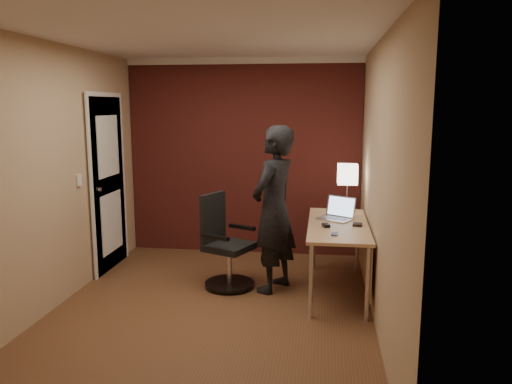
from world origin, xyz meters
TOP-DOWN VIEW (x-y plane):
  - room at (-0.27, 1.54)m, footprint 4.00×4.00m
  - desk at (1.25, 0.64)m, footprint 0.60×1.50m
  - desk_lamp at (1.29, 1.24)m, footprint 0.22×0.22m
  - laptop at (1.18, 0.85)m, footprint 0.42×0.39m
  - mouse at (1.06, 0.47)m, footprint 0.09×0.11m
  - phone at (1.14, 0.18)m, footprint 0.07×0.12m
  - wallet at (1.37, 0.57)m, footprint 0.10×0.12m
  - office_chair at (-0.00, 0.65)m, footprint 0.58×0.62m
  - person at (0.53, 0.63)m, footprint 0.63×0.74m

SIDE VIEW (x-z plane):
  - office_chair at x=0.00m, z-range -0.06..0.92m
  - desk at x=1.25m, z-range 0.24..0.97m
  - phone at x=1.14m, z-range 0.73..0.74m
  - wallet at x=1.37m, z-range 0.73..0.75m
  - mouse at x=1.06m, z-range 0.73..0.76m
  - laptop at x=1.18m, z-range 0.68..0.91m
  - person at x=0.53m, z-range 0.00..1.72m
  - desk_lamp at x=1.29m, z-range 0.88..1.41m
  - room at x=-0.27m, z-range -0.63..3.37m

